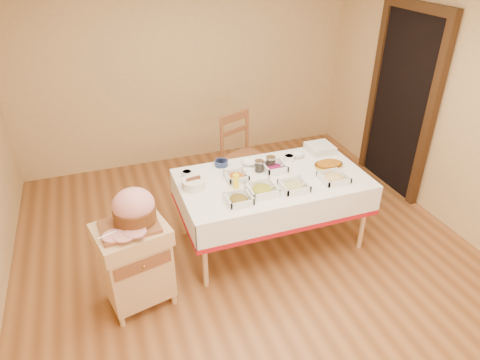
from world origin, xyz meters
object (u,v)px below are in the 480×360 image
Objects in this scene: plate_stack at (320,148)px; brass_platter at (329,165)px; mustard_bottle at (236,181)px; preserve_jar_right at (271,163)px; butcher_cart at (135,261)px; ham_on_board at (133,210)px; dining_chair at (243,156)px; bread_basket at (194,183)px; preserve_jar_left at (259,167)px; dining_table at (272,192)px.

brass_platter is at bearing -103.55° from plate_stack.
preserve_jar_right is at bearing 27.96° from mustard_bottle.
ham_on_board is (0.05, 0.04, 0.48)m from butcher_cart.
bread_basket is at bearing -133.02° from dining_chair.
preserve_jar_left is 0.69m from bread_basket.
preserve_jar_left is (1.34, 0.56, 0.36)m from butcher_cart.
bread_basket is at bearing -173.33° from preserve_jar_right.
brass_platter reaches higher than butcher_cart.
preserve_jar_left is at bearing 6.71° from bread_basket.
ham_on_board is at bearing -169.17° from brass_platter.
butcher_cart is 1.66× the size of ham_on_board.
plate_stack is (0.71, 0.35, 0.20)m from dining_table.
dining_chair reaches higher than preserve_jar_left.
butcher_cart is 1.50m from preserve_jar_left.
dining_table is 10.46× the size of mustard_bottle.
dining_chair is at bearing 66.37° from mustard_bottle.
dining_table is 0.66m from brass_platter.
bread_basket is (-0.82, -0.10, -0.02)m from preserve_jar_right.
preserve_jar_left is 0.67× the size of mustard_bottle.
plate_stack is (1.11, 0.41, -0.04)m from mustard_bottle.
bread_basket is 0.75× the size of brass_platter.
dining_chair reaches higher than mustard_bottle.
mustard_bottle is 0.77× the size of bread_basket.
mustard_bottle reaches higher than preserve_jar_right.
butcher_cart is 1.99m from dining_chair.
plate_stack is at bearing 76.45° from brass_platter.
bread_basket reaches higher than brass_platter.
brass_platter is (2.04, 0.42, 0.33)m from butcher_cart.
plate_stack is at bearing 14.63° from preserve_jar_right.
plate_stack is at bearing -42.17° from dining_chair.
preserve_jar_left is (1.29, 0.53, -0.11)m from ham_on_board.
dining_chair is 7.95× the size of preserve_jar_right.
preserve_jar_left is at bearing -173.54° from preserve_jar_right.
mustard_bottle is 1.18m from plate_stack.
dining_chair is 1.13m from brass_platter.
brass_platter is at bearing 4.46° from mustard_bottle.
plate_stack is (1.47, 0.27, -0.00)m from bread_basket.
butcher_cart is at bearing -161.53° from mustard_bottle.
mustard_bottle is 0.66× the size of plate_stack.
preserve_jar_left is (-0.12, -0.79, 0.28)m from dining_chair.
preserve_jar_left reaches higher than dining_table.
dining_table is 6.87× the size of plate_stack.
mustard_bottle reaches higher than bread_basket.
dining_chair is at bearing 122.08° from brass_platter.
preserve_jar_right is 0.82m from bread_basket.
dining_table is 3.81× the size of ham_on_board.
mustard_bottle is at bearing -159.64° from plate_stack.
preserve_jar_left is at bearing -98.80° from dining_chair.
preserve_jar_right is (0.13, 0.01, 0.01)m from preserve_jar_left.
mustard_bottle reaches higher than dining_table.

